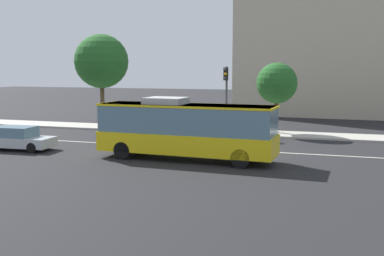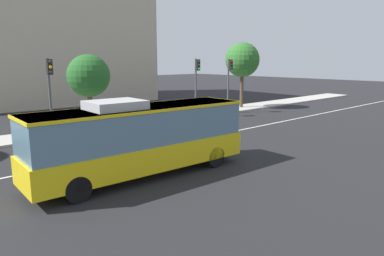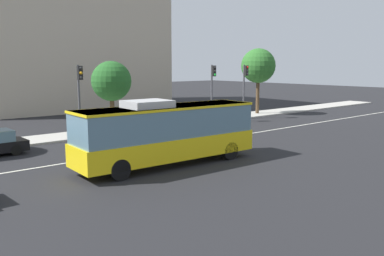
# 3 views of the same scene
# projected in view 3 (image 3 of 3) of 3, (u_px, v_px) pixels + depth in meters

# --- Properties ---
(ground_plane) EXTENTS (160.00, 160.00, 0.00)m
(ground_plane) POSITION_uv_depth(u_px,v_px,m) (157.00, 149.00, 25.75)
(ground_plane) COLOR black
(sidewalk_kerb) EXTENTS (80.00, 3.16, 0.14)m
(sidewalk_kerb) POSITION_uv_depth(u_px,v_px,m) (100.00, 132.00, 31.40)
(sidewalk_kerb) COLOR #B2ADA3
(sidewalk_kerb) RESTS_ON ground_plane
(lane_centre_line) EXTENTS (76.00, 0.16, 0.01)m
(lane_centre_line) POSITION_uv_depth(u_px,v_px,m) (157.00, 148.00, 25.75)
(lane_centre_line) COLOR silver
(lane_centre_line) RESTS_ON ground_plane
(transit_bus) EXTENTS (10.10, 2.95, 3.46)m
(transit_bus) POSITION_uv_depth(u_px,v_px,m) (167.00, 131.00, 21.30)
(transit_bus) COLOR yellow
(transit_bus) RESTS_ON ground_plane
(traffic_light_near_corner) EXTENTS (0.33, 0.62, 5.20)m
(traffic_light_near_corner) POSITION_uv_depth(u_px,v_px,m) (80.00, 89.00, 28.45)
(traffic_light_near_corner) COLOR #47474C
(traffic_light_near_corner) RESTS_ON ground_plane
(traffic_light_mid_block) EXTENTS (0.32, 0.62, 5.20)m
(traffic_light_mid_block) POSITION_uv_depth(u_px,v_px,m) (245.00, 82.00, 39.35)
(traffic_light_mid_block) COLOR #47474C
(traffic_light_mid_block) RESTS_ON ground_plane
(traffic_light_far_corner) EXTENTS (0.33, 0.62, 5.20)m
(traffic_light_far_corner) POSITION_uv_depth(u_px,v_px,m) (213.00, 83.00, 36.86)
(traffic_light_far_corner) COLOR #47474C
(traffic_light_far_corner) RESTS_ON ground_plane
(street_tree_kerbside_centre) EXTENTS (3.13, 3.13, 5.51)m
(street_tree_kerbside_centre) POSITION_uv_depth(u_px,v_px,m) (111.00, 81.00, 32.06)
(street_tree_kerbside_centre) COLOR #4C3823
(street_tree_kerbside_centre) RESTS_ON ground_plane
(street_tree_kerbside_right) EXTENTS (3.57, 3.57, 6.88)m
(street_tree_kerbside_right) POSITION_uv_depth(u_px,v_px,m) (258.00, 66.00, 42.56)
(street_tree_kerbside_right) COLOR #4C3823
(street_tree_kerbside_right) RESTS_ON ground_plane
(office_block_background) EXTENTS (22.44, 16.47, 20.40)m
(office_block_background) POSITION_uv_depth(u_px,v_px,m) (60.00, 23.00, 49.49)
(office_block_background) COLOR #B7A893
(office_block_background) RESTS_ON ground_plane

